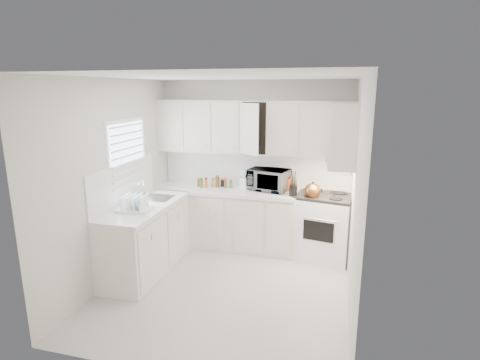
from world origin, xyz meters
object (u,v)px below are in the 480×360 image
(tea_kettle, at_px, (313,190))
(microwave, at_px, (269,177))
(stove, at_px, (324,217))
(rice_cooker, at_px, (246,182))
(dish_rack, at_px, (134,202))
(utensil_crock, at_px, (293,183))

(tea_kettle, bearing_deg, microwave, 164.03)
(stove, height_order, rice_cooker, stove)
(tea_kettle, relative_size, microwave, 0.48)
(tea_kettle, bearing_deg, stove, 47.45)
(dish_rack, bearing_deg, microwave, 37.93)
(microwave, relative_size, utensil_crock, 1.52)
(tea_kettle, relative_size, utensil_crock, 0.73)
(rice_cooker, bearing_deg, utensil_crock, -16.88)
(microwave, bearing_deg, rice_cooker, -167.80)
(microwave, height_order, dish_rack, microwave)
(microwave, xyz_separation_m, utensil_crock, (0.41, -0.25, -0.01))
(rice_cooker, distance_m, utensil_crock, 0.81)
(stove, xyz_separation_m, rice_cooker, (-1.22, 0.12, 0.44))
(tea_kettle, bearing_deg, dish_rack, -145.62)
(microwave, distance_m, dish_rack, 2.07)
(tea_kettle, relative_size, rice_cooker, 1.33)
(rice_cooker, bearing_deg, tea_kettle, -13.24)
(tea_kettle, distance_m, microwave, 0.74)
(stove, relative_size, rice_cooker, 5.83)
(microwave, relative_size, dish_rack, 1.42)
(dish_rack, bearing_deg, utensil_crock, 25.90)
(stove, distance_m, utensil_crock, 0.71)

